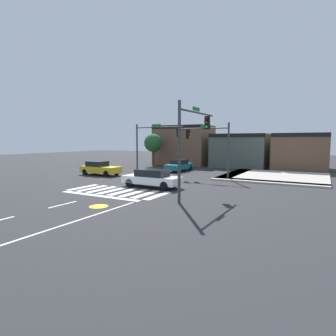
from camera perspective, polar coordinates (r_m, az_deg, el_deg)
The scene contains 13 objects.
ground_plane at distance 24.90m, azimuth -3.66°, elevation -3.09°, with size 120.00×120.00×0.00m, color #2B2B2D.
crosswalk_near at distance 21.32m, azimuth -10.26°, elevation -4.65°, with size 7.62×3.10×0.01m.
lane_markings at distance 15.48m, azimuth -25.14°, elevation -9.05°, with size 6.80×20.25×0.01m.
bike_detector_marking at distance 16.76m, azimuth -13.93°, elevation -7.57°, with size 1.09×1.09×0.01m.
curb_corner_northeast at distance 30.70m, azimuth 19.85°, elevation -1.61°, with size 10.00×10.60×0.15m.
storefront_row at distance 41.55m, azimuth 12.87°, elevation 3.93°, with size 23.95×6.97×6.01m.
traffic_signal_southeast at distance 18.47m, azimuth 5.08°, elevation 7.00°, with size 0.32×5.53×6.14m.
traffic_signal_northeast at distance 28.07m, azimuth 8.38°, elevation 5.56°, with size 5.31×0.32×5.46m.
traffic_signal_northwest at distance 30.77m, azimuth -2.77°, elevation 5.93°, with size 5.87×0.32×5.59m.
car_teal at distance 34.33m, azimuth 2.29°, elevation 0.53°, with size 1.76×4.63×1.42m.
car_yellow at distance 31.30m, azimuth -13.69°, elevation -0.04°, with size 4.48×1.81×1.51m.
car_white at distance 22.57m, azimuth -3.33°, elevation -2.06°, with size 4.79×1.74×1.46m.
roadside_tree at distance 40.99m, azimuth -3.05°, elevation 5.08°, with size 2.63×2.63×4.71m.
Camera 1 is at (13.38, -20.66, 3.80)m, focal length 29.94 mm.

